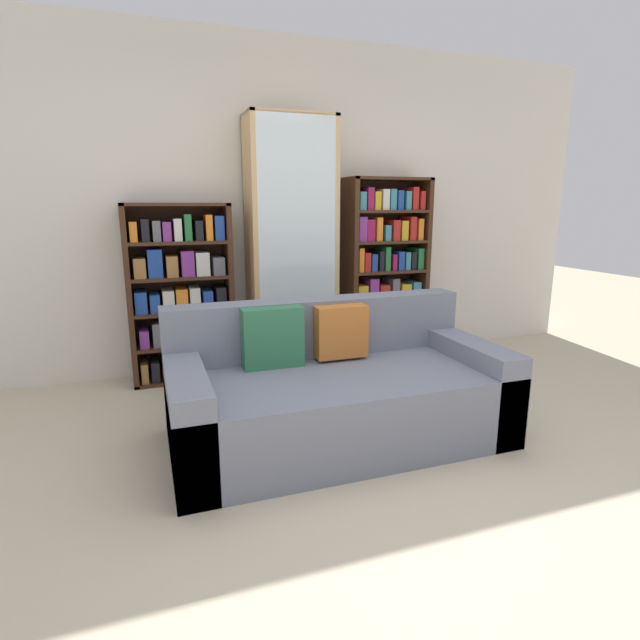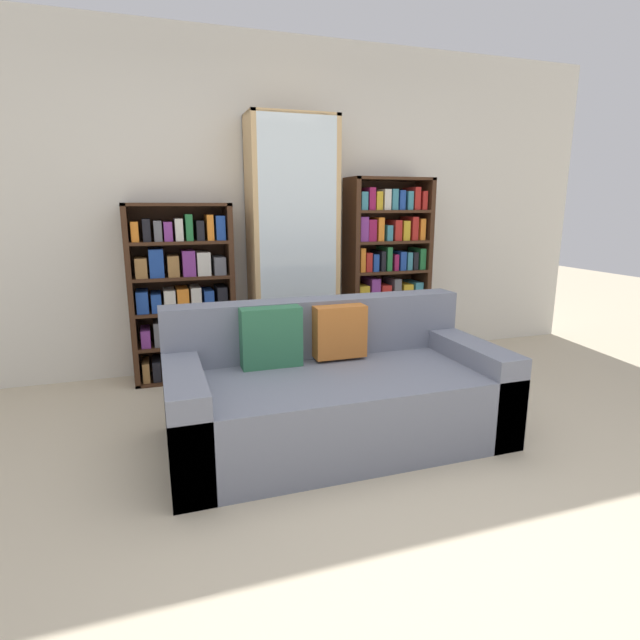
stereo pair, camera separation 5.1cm
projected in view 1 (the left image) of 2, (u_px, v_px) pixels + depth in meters
The scene contains 7 objects.
ground_plane at pixel (394, 501), 2.37m from camera, with size 16.00×16.00×0.00m, color beige.
wall_back at pixel (270, 208), 4.20m from camera, with size 6.18×0.06×2.70m.
couch at pixel (335, 392), 2.98m from camera, with size 1.93×0.95×0.79m.
bookshelf_left at pixel (181, 296), 3.91m from camera, with size 0.79×0.32×1.39m.
display_cabinet at pixel (291, 247), 4.11m from camera, with size 0.71×0.36×2.06m.
bookshelf_right at pixel (384, 273), 4.46m from camera, with size 0.74×0.32×1.60m.
wine_bottle at pixel (390, 366), 3.88m from camera, with size 0.09×0.09×0.37m.
Camera 1 is at (-1.04, -1.88, 1.37)m, focal length 28.00 mm.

